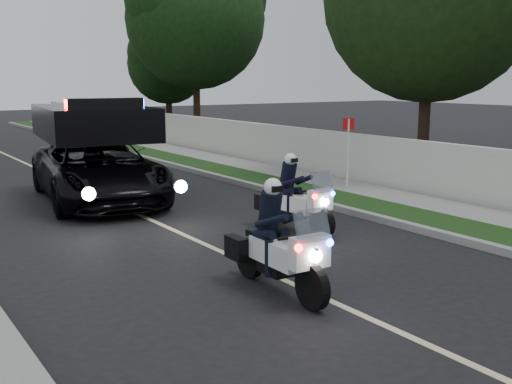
# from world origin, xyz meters

# --- Properties ---
(ground) EXTENTS (120.00, 120.00, 0.00)m
(ground) POSITION_xyz_m (0.00, 0.00, 0.00)
(ground) COLOR black
(ground) RESTS_ON ground
(curb_right) EXTENTS (0.20, 60.00, 0.15)m
(curb_right) POSITION_xyz_m (4.10, 10.00, 0.07)
(curb_right) COLOR gray
(curb_right) RESTS_ON ground
(grass_verge) EXTENTS (1.20, 60.00, 0.16)m
(grass_verge) POSITION_xyz_m (4.80, 10.00, 0.08)
(grass_verge) COLOR #193814
(grass_verge) RESTS_ON ground
(sidewalk_right) EXTENTS (1.40, 60.00, 0.16)m
(sidewalk_right) POSITION_xyz_m (6.10, 10.00, 0.08)
(sidewalk_right) COLOR gray
(sidewalk_right) RESTS_ON ground
(property_wall) EXTENTS (0.22, 60.00, 1.50)m
(property_wall) POSITION_xyz_m (7.10, 10.00, 0.75)
(property_wall) COLOR beige
(property_wall) RESTS_ON ground
(lane_marking) EXTENTS (0.12, 50.00, 0.01)m
(lane_marking) POSITION_xyz_m (0.00, 10.00, 0.00)
(lane_marking) COLOR #BFB78C
(lane_marking) RESTS_ON ground
(police_moto_left) EXTENTS (0.76, 2.01, 1.69)m
(police_moto_left) POSITION_xyz_m (-0.39, 2.03, 0.00)
(police_moto_left) COLOR silver
(police_moto_left) RESTS_ON ground
(police_moto_right) EXTENTS (0.84, 1.94, 1.60)m
(police_moto_right) POSITION_xyz_m (2.08, 4.88, 0.00)
(police_moto_right) COLOR white
(police_moto_right) RESTS_ON ground
(police_suv) EXTENTS (3.47, 6.15, 2.84)m
(police_suv) POSITION_xyz_m (-0.19, 10.13, 0.00)
(police_suv) COLOR black
(police_suv) RESTS_ON ground
(sign_post) EXTENTS (0.44, 0.44, 2.11)m
(sign_post) POSITION_xyz_m (6.00, 7.61, 0.00)
(sign_post) COLOR red
(sign_post) RESTS_ON ground
(tree_right_b) EXTENTS (7.37, 7.37, 10.88)m
(tree_right_b) POSITION_xyz_m (9.77, 8.26, 0.00)
(tree_right_b) COLOR #1D3913
(tree_right_b) RESTS_ON ground
(tree_right_d) EXTENTS (7.55, 7.55, 11.73)m
(tree_right_d) POSITION_xyz_m (9.83, 23.42, 0.00)
(tree_right_d) COLOR #173812
(tree_right_d) RESTS_ON ground
(tree_right_e) EXTENTS (5.76, 5.76, 7.66)m
(tree_right_e) POSITION_xyz_m (10.29, 27.65, 0.00)
(tree_right_e) COLOR #163511
(tree_right_e) RESTS_ON ground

